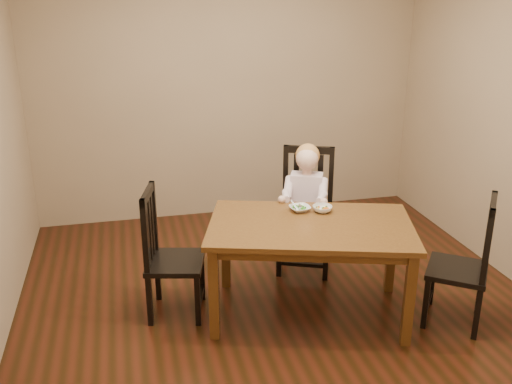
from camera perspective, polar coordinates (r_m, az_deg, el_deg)
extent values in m
cube|color=#3D180D|center=(4.55, 2.42, -11.02)|extent=(4.00, 4.00, 0.01)
cube|color=#9A8162|center=(5.93, -2.72, 10.33)|extent=(4.00, 0.01, 2.70)
cube|color=#9A8162|center=(2.29, 16.76, -6.68)|extent=(4.00, 0.01, 2.70)
cube|color=#4D2D12|center=(4.12, 5.49, -3.43)|extent=(1.65, 1.26, 0.04)
cube|color=#4D2D12|center=(4.15, 5.47, -4.17)|extent=(1.51, 1.12, 0.08)
cube|color=#4D2D12|center=(3.99, -4.22, -10.14)|extent=(0.08, 0.08, 0.69)
cube|color=#4D2D12|center=(4.04, 15.05, -10.40)|extent=(0.08, 0.08, 0.69)
cube|color=#4D2D12|center=(4.64, -3.03, -5.57)|extent=(0.08, 0.08, 0.69)
cube|color=#4D2D12|center=(4.68, 13.37, -5.85)|extent=(0.08, 0.08, 0.69)
cube|color=black|center=(4.90, 4.94, -2.90)|extent=(0.59, 0.58, 0.04)
cube|color=black|center=(5.15, 7.23, -4.62)|extent=(0.05, 0.05, 0.42)
cube|color=black|center=(5.18, 2.87, -4.35)|extent=(0.05, 0.05, 0.42)
cube|color=black|center=(4.81, 7.01, -6.44)|extent=(0.05, 0.05, 0.42)
cube|color=black|center=(4.84, 2.33, -6.14)|extent=(0.05, 0.05, 0.42)
cube|color=black|center=(4.95, 7.50, 1.17)|extent=(0.05, 0.05, 0.59)
cube|color=black|center=(4.98, 2.97, 1.42)|extent=(0.05, 0.05, 0.59)
cube|color=black|center=(4.88, 5.33, 4.23)|extent=(0.41, 0.20, 0.06)
cube|color=black|center=(4.96, 6.41, 0.89)|extent=(0.05, 0.04, 0.51)
cube|color=black|center=(4.97, 5.22, 0.96)|extent=(0.05, 0.04, 0.51)
cube|color=black|center=(4.98, 4.03, 1.02)|extent=(0.05, 0.04, 0.51)
cube|color=black|center=(4.28, -8.05, -6.99)|extent=(0.49, 0.51, 0.04)
cube|color=black|center=(4.57, -9.79, -8.33)|extent=(0.05, 0.05, 0.40)
cube|color=black|center=(4.26, -10.59, -10.67)|extent=(0.05, 0.05, 0.40)
cube|color=black|center=(4.52, -5.41, -8.42)|extent=(0.05, 0.05, 0.40)
cube|color=black|center=(4.21, -5.85, -10.79)|extent=(0.05, 0.05, 0.40)
cube|color=black|center=(4.35, -10.18, -2.39)|extent=(0.05, 0.05, 0.55)
cube|color=black|center=(4.02, -11.05, -4.38)|extent=(0.05, 0.05, 0.55)
cube|color=black|center=(4.10, -10.82, -0.18)|extent=(0.13, 0.40, 0.06)
cube|color=black|center=(4.28, -10.35, -3.19)|extent=(0.03, 0.05, 0.47)
cube|color=black|center=(4.20, -10.58, -3.71)|extent=(0.03, 0.05, 0.47)
cube|color=black|center=(4.11, -10.81, -4.25)|extent=(0.03, 0.05, 0.47)
cube|color=black|center=(4.38, 19.46, -7.39)|extent=(0.58, 0.58, 0.04)
cube|color=black|center=(4.32, 21.24, -11.32)|extent=(0.05, 0.05, 0.39)
cube|color=black|center=(4.64, 21.50, -9.09)|extent=(0.05, 0.05, 0.39)
cube|color=black|center=(4.33, 16.61, -10.66)|extent=(0.05, 0.05, 0.39)
cube|color=black|center=(4.65, 17.22, -8.49)|extent=(0.05, 0.05, 0.39)
cube|color=black|center=(4.09, 22.13, -5.17)|extent=(0.05, 0.05, 0.55)
cube|color=black|center=(4.43, 22.33, -3.29)|extent=(0.05, 0.05, 0.55)
cube|color=black|center=(4.17, 22.67, -1.11)|extent=(0.27, 0.34, 0.06)
cube|color=black|center=(4.18, 22.12, -5.06)|extent=(0.04, 0.05, 0.47)
cube|color=black|center=(4.27, 22.18, -4.55)|extent=(0.04, 0.05, 0.47)
cube|color=black|center=(4.36, 22.23, -4.05)|extent=(0.04, 0.05, 0.47)
imported|color=white|center=(4.33, 4.40, -1.66)|extent=(0.17, 0.17, 0.04)
imported|color=white|center=(4.33, 6.65, -1.68)|extent=(0.18, 0.18, 0.05)
cube|color=silver|center=(4.30, 3.88, -1.36)|extent=(0.03, 0.12, 0.05)
cube|color=silver|center=(4.31, 3.88, -1.56)|extent=(0.03, 0.04, 0.01)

